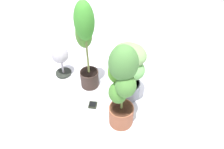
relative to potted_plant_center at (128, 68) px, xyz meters
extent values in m
plane|color=silver|center=(-0.03, -0.15, -0.37)|extent=(8.00, 8.00, 0.00)
cylinder|color=slate|center=(0.00, 0.01, -0.28)|extent=(0.26, 0.26, 0.17)
cylinder|color=#423525|center=(0.00, 0.01, -0.20)|extent=(0.23, 0.23, 0.02)
cylinder|color=#617448|center=(0.00, 0.01, 0.01)|extent=(0.02, 0.02, 0.41)
ellipsoid|color=#729A59|center=(0.00, 0.01, 0.16)|extent=(0.39, 0.37, 0.18)
ellipsoid|color=#59925A|center=(-0.09, 0.03, 0.06)|extent=(0.28, 0.29, 0.17)
ellipsoid|color=#67A758|center=(0.07, -0.01, 0.04)|extent=(0.28, 0.27, 0.19)
ellipsoid|color=#689E5A|center=(0.01, -0.07, -0.03)|extent=(0.20, 0.19, 0.14)
cylinder|color=brown|center=(0.24, -0.25, -0.27)|extent=(0.22, 0.22, 0.21)
cylinder|color=#3C321C|center=(0.24, -0.25, -0.17)|extent=(0.21, 0.21, 0.02)
cylinder|color=olive|center=(0.24, -0.25, 0.13)|extent=(0.02, 0.02, 0.58)
ellipsoid|color=#467938|center=(0.24, -0.25, 0.35)|extent=(0.30, 0.30, 0.30)
ellipsoid|color=#4E9029|center=(0.16, -0.23, 0.20)|extent=(0.24, 0.25, 0.20)
ellipsoid|color=#498036|center=(0.30, -0.27, 0.17)|extent=(0.22, 0.22, 0.20)
ellipsoid|color=#468030|center=(0.25, -0.31, 0.07)|extent=(0.17, 0.15, 0.19)
cylinder|color=#35251F|center=(-0.35, -0.23, -0.27)|extent=(0.20, 0.20, 0.19)
cylinder|color=#473121|center=(-0.35, -0.23, -0.19)|extent=(0.18, 0.18, 0.02)
cylinder|color=olive|center=(-0.35, -0.23, 0.16)|extent=(0.02, 0.02, 0.67)
ellipsoid|color=#3D8B2D|center=(-0.35, -0.23, 0.41)|extent=(0.25, 0.25, 0.39)
ellipsoid|color=#4D8231|center=(-0.42, -0.22, 0.24)|extent=(0.17, 0.17, 0.29)
cube|color=black|center=(-0.08, -0.37, -0.36)|extent=(0.11, 0.11, 0.02)
cube|color=black|center=(-0.08, -0.37, -0.35)|extent=(0.09, 0.09, 0.00)
cylinder|color=#232821|center=(-0.68, -0.39, -0.36)|extent=(0.18, 0.18, 0.03)
cylinder|color=#9D9AA0|center=(-0.68, -0.39, -0.27)|extent=(0.02, 0.02, 0.16)
sphere|color=#9D9AA0|center=(-0.68, -0.39, -0.09)|extent=(0.23, 0.23, 0.19)
camera|label=1|loc=(1.21, -1.04, 1.39)|focal=35.85mm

